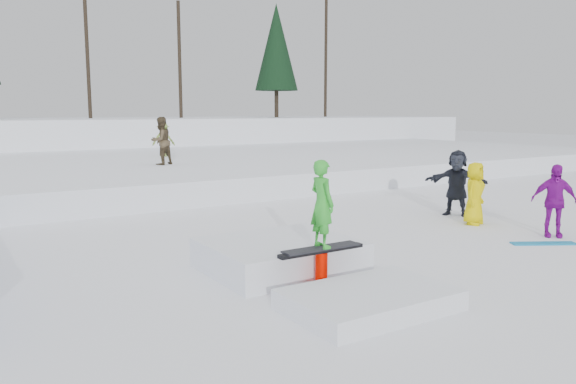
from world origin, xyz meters
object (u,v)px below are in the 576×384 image
walker_olive (161,141)px  spectator_purple (554,201)px  walker_ygreen (163,140)px  jib_rail_feature (302,262)px  spectator_yellow (474,193)px  spectator_dark (457,183)px

walker_olive → spectator_purple: (4.43, -13.60, -0.89)m
walker_olive → walker_ygreen: size_ratio=1.19×
walker_olive → spectator_purple: size_ratio=1.10×
walker_olive → walker_ygreen: (1.48, 3.81, -0.15)m
spectator_purple → jib_rail_feature: (-6.74, 0.34, -0.54)m
spectator_purple → spectator_yellow: 1.97m
spectator_purple → spectator_dark: size_ratio=0.92×
spectator_yellow → spectator_dark: bearing=39.9°
walker_ygreen → spectator_dark: (3.18, -14.37, -0.67)m
walker_ygreen → spectator_yellow: walker_ygreen is taller
spectator_yellow → spectator_dark: size_ratio=0.88×
jib_rail_feature → spectator_dark: bearing=21.1°
spectator_yellow → jib_rail_feature: bearing=172.4°
walker_ygreen → spectator_dark: walker_ygreen is taller
walker_ygreen → spectator_dark: size_ratio=0.86×
walker_ygreen → spectator_dark: 14.73m
spectator_purple → spectator_dark: (0.23, 3.04, 0.07)m
walker_ygreen → jib_rail_feature: (-3.78, -17.06, -1.28)m
walker_ygreen → spectator_purple: bearing=125.3°
walker_olive → jib_rail_feature: walker_olive is taller
jib_rail_feature → spectator_purple: bearing=-2.9°
jib_rail_feature → walker_ygreen: bearing=77.5°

